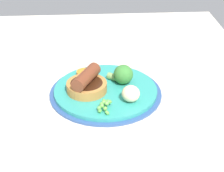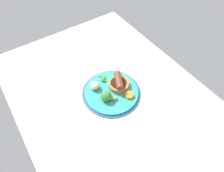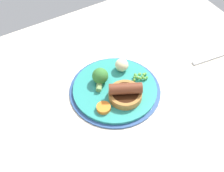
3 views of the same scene
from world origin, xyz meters
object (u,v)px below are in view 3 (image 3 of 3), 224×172
(potato_chunk_0, at_px, (122,65))
(carrot_slice_0, at_px, (104,108))
(sausage_pudding, at_px, (125,93))
(pea_pile, at_px, (140,76))
(dinner_plate, at_px, (115,90))
(fork, at_px, (216,56))
(broccoli_floret_near, at_px, (100,77))

(potato_chunk_0, relative_size, carrot_slice_0, 1.05)
(sausage_pudding, relative_size, pea_pile, 1.83)
(dinner_plate, distance_m, pea_pile, 0.09)
(pea_pile, xyz_separation_m, carrot_slice_0, (-0.15, -0.04, -0.00))
(dinner_plate, height_order, fork, dinner_plate)
(sausage_pudding, distance_m, pea_pile, 0.09)
(sausage_pudding, relative_size, fork, 0.53)
(carrot_slice_0, xyz_separation_m, fork, (0.43, 0.01, -0.02))
(broccoli_floret_near, relative_size, fork, 0.35)
(carrot_slice_0, height_order, fork, carrot_slice_0)
(carrot_slice_0, relative_size, fork, 0.22)
(fork, bearing_deg, sausage_pudding, -172.49)
(dinner_plate, relative_size, pea_pile, 5.11)
(sausage_pudding, bearing_deg, pea_pile, 53.61)
(carrot_slice_0, bearing_deg, potato_chunk_0, 40.33)
(dinner_plate, xyz_separation_m, fork, (0.36, -0.04, -0.00))
(sausage_pudding, distance_m, potato_chunk_0, 0.11)
(sausage_pudding, height_order, fork, sausage_pudding)
(broccoli_floret_near, distance_m, carrot_slice_0, 0.10)
(pea_pile, relative_size, carrot_slice_0, 1.34)
(fork, bearing_deg, potato_chunk_0, 169.61)
(broccoli_floret_near, xyz_separation_m, carrot_slice_0, (-0.04, -0.09, -0.02))
(broccoli_floret_near, bearing_deg, sausage_pudding, -123.46)
(pea_pile, bearing_deg, carrot_slice_0, -163.64)
(pea_pile, distance_m, potato_chunk_0, 0.07)
(dinner_plate, relative_size, potato_chunk_0, 6.50)
(dinner_plate, bearing_deg, pea_pile, -4.08)
(sausage_pudding, height_order, carrot_slice_0, sausage_pudding)
(sausage_pudding, bearing_deg, potato_chunk_0, 90.50)
(pea_pile, relative_size, potato_chunk_0, 1.27)
(dinner_plate, bearing_deg, carrot_slice_0, -142.74)
(potato_chunk_0, bearing_deg, sausage_pudding, -116.46)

